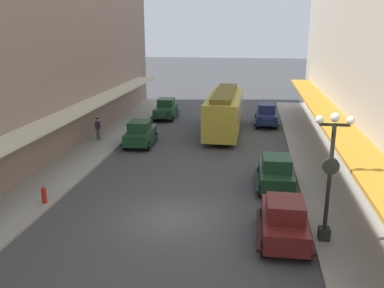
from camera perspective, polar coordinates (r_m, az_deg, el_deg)
The scene contains 12 objects.
ground_plane at distance 18.78m, azimuth -2.76°, elevation -10.32°, with size 200.00×200.00×0.00m, color #424244.
sidewalk_left at distance 21.41m, azimuth -23.07°, elevation -8.02°, with size 3.00×60.00×0.15m, color #99968E.
sidewalk_right at distance 18.90m, azimuth 20.59°, elevation -10.98°, with size 3.00×60.00×0.15m, color #99968E.
parked_car_0 at distance 29.88m, azimuth -7.21°, elevation 1.57°, with size 2.31×4.32×1.84m.
parked_car_1 at distance 38.67m, azimuth -3.68°, elevation 4.97°, with size 2.24×4.29×1.84m.
parked_car_2 at distance 17.01m, azimuth 12.70°, elevation -10.14°, with size 2.14×4.26×1.84m.
parked_car_3 at distance 22.19m, azimuth 11.60°, elevation -3.77°, with size 2.20×4.28×1.84m.
parked_car_4 at distance 36.41m, azimuth 10.28°, elevation 4.05°, with size 2.23×4.29×1.84m.
streetcar at distance 32.96m, azimuth 4.54°, elevation 4.72°, with size 2.60×9.62×3.46m.
lamp_post_with_clock at distance 16.49m, azimuth 18.65°, elevation -3.76°, with size 1.42×0.44×5.16m.
fire_hydrant at distance 21.02m, azimuth -19.89°, elevation -6.68°, with size 0.24×0.24×0.82m.
pedestrian_2 at distance 31.29m, azimuth -12.94°, elevation 2.08°, with size 0.36×0.28×1.67m.
Camera 1 is at (3.38, -16.50, 8.32)m, focal length 38.33 mm.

